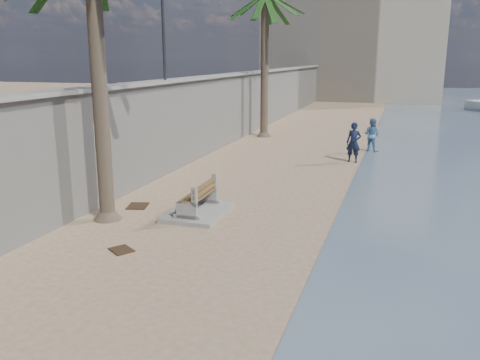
{
  "coord_description": "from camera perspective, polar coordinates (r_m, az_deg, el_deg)",
  "views": [
    {
      "loc": [
        3.62,
        -5.81,
        4.49
      ],
      "look_at": [
        -0.5,
        7.0,
        1.2
      ],
      "focal_mm": 38.0,
      "sensor_mm": 36.0,
      "label": 1
    }
  ],
  "objects": [
    {
      "name": "debris_d",
      "position": [
        12.48,
        -13.17,
        -7.65
      ],
      "size": [
        0.72,
        0.69,
        0.03
      ],
      "primitive_type": "cube",
      "rotation": [
        0.0,
        0.0,
        2.54
      ],
      "color": "#382616",
      "rests_on": "ground_plane"
    },
    {
      "name": "bench_far",
      "position": [
        14.79,
        -4.75,
        -2.31
      ],
      "size": [
        1.58,
        2.29,
        0.95
      ],
      "color": "gray",
      "rests_on": "ground_plane"
    },
    {
      "name": "seawall",
      "position": [
        27.41,
        -1.03,
        7.99
      ],
      "size": [
        0.45,
        70.0,
        3.5
      ],
      "primitive_type": "cube",
      "color": "gray",
      "rests_on": "ground_plane"
    },
    {
      "name": "debris_c",
      "position": [
        15.92,
        -11.41,
        -2.87
      ],
      "size": [
        0.76,
        0.86,
        0.03
      ],
      "primitive_type": "cube",
      "rotation": [
        0.0,
        0.0,
        4.98
      ],
      "color": "#382616",
      "rests_on": "ground_plane"
    },
    {
      "name": "end_building",
      "position": [
        58.14,
        12.77,
        15.88
      ],
      "size": [
        18.0,
        12.0,
        14.0
      ],
      "primitive_type": "cube",
      "color": "#B7AA93",
      "rests_on": "ground_plane"
    },
    {
      "name": "wall_cap",
      "position": [
        27.29,
        -1.05,
        11.76
      ],
      "size": [
        0.8,
        70.0,
        0.12
      ],
      "primitive_type": "cube",
      "color": "gray",
      "rests_on": "seawall"
    },
    {
      "name": "person_b",
      "position": [
        25.35,
        14.59,
        5.13
      ],
      "size": [
        1.05,
        0.94,
        1.78
      ],
      "primitive_type": "imported",
      "rotation": [
        0.0,
        0.0,
        2.75
      ],
      "color": "#537CAD",
      "rests_on": "ground_plane"
    },
    {
      "name": "person_a",
      "position": [
        22.48,
        12.66,
        4.45
      ],
      "size": [
        0.77,
        0.57,
        1.98
      ],
      "primitive_type": "imported",
      "rotation": [
        0.0,
        0.0,
        -0.13
      ],
      "color": "#131A34",
      "rests_on": "ground_plane"
    }
  ]
}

